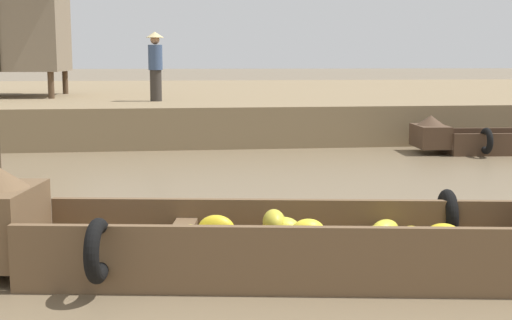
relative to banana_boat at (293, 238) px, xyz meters
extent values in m
plane|color=#726047|center=(-0.53, 4.18, -0.33)|extent=(300.00, 300.00, 0.00)
cube|color=#7F6B4C|center=(-0.53, 18.60, 0.11)|extent=(160.00, 20.00, 0.89)
cube|color=brown|center=(-0.02, 0.01, -0.27)|extent=(4.65, 1.86, 0.12)
cube|color=brown|center=(0.07, 0.54, 0.01)|extent=(4.48, 0.80, 0.44)
cube|color=brown|center=(-0.11, -0.52, 0.01)|extent=(4.48, 0.80, 0.44)
cube|color=brown|center=(-0.97, 0.16, 0.03)|extent=(0.36, 1.06, 0.05)
torus|color=black|center=(1.58, 0.42, 0.06)|extent=(0.20, 0.53, 0.52)
torus|color=black|center=(-1.62, -0.39, 0.06)|extent=(0.20, 0.53, 0.52)
ellipsoid|color=yellow|center=(-0.89, 0.01, 0.03)|extent=(0.27, 0.24, 0.24)
ellipsoid|color=yellow|center=(1.31, -0.14, 0.01)|extent=(0.37, 0.31, 0.22)
ellipsoid|color=yellow|center=(-0.07, 0.06, 0.07)|extent=(0.34, 0.28, 0.22)
ellipsoid|color=gold|center=(0.67, -0.22, 0.04)|extent=(0.36, 0.33, 0.21)
ellipsoid|color=yellow|center=(0.11, -0.14, 0.09)|extent=(0.31, 0.22, 0.22)
ellipsoid|color=yellow|center=(0.97, -0.29, 0.03)|extent=(0.37, 0.39, 0.23)
ellipsoid|color=gold|center=(-0.15, 0.09, 0.12)|extent=(0.22, 0.33, 0.24)
ellipsoid|color=yellow|center=(0.80, -0.31, 0.01)|extent=(0.35, 0.35, 0.19)
ellipsoid|color=gold|center=(0.87, -0.48, 0.00)|extent=(0.33, 0.35, 0.21)
ellipsoid|color=yellow|center=(-1.25, 0.07, 0.00)|extent=(0.27, 0.30, 0.22)
ellipsoid|color=yellow|center=(-0.66, 0.09, 0.07)|extent=(0.36, 0.25, 0.26)
ellipsoid|color=yellow|center=(0.37, -0.38, 0.05)|extent=(0.36, 0.36, 0.22)
ellipsoid|color=yellow|center=(0.89, 0.16, 0.00)|extent=(0.38, 0.37, 0.19)
cube|color=#473323|center=(4.23, 7.57, 0.01)|extent=(0.67, 1.05, 0.45)
cone|color=#473323|center=(4.23, 7.57, 0.34)|extent=(0.60, 0.60, 0.20)
cube|color=#473323|center=(5.57, 7.46, -0.03)|extent=(0.28, 1.08, 0.05)
torus|color=black|center=(5.08, 6.83, -0.01)|extent=(0.16, 0.53, 0.52)
cylinder|color=#4C3826|center=(-4.03, 12.63, 0.90)|extent=(0.16, 0.16, 0.69)
cylinder|color=#4C3826|center=(-4.03, 15.18, 0.90)|extent=(0.16, 0.16, 0.69)
cylinder|color=#332D28|center=(-1.32, 11.14, 0.93)|extent=(0.28, 0.28, 0.75)
cylinder|color=#384C70|center=(-1.32, 11.14, 1.61)|extent=(0.34, 0.34, 0.60)
sphere|color=#9E7556|center=(-1.32, 11.14, 2.03)|extent=(0.22, 0.22, 0.22)
cone|color=tan|center=(-1.32, 11.14, 2.15)|extent=(0.44, 0.44, 0.14)
camera|label=1|loc=(-1.07, -5.73, 1.53)|focal=48.22mm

